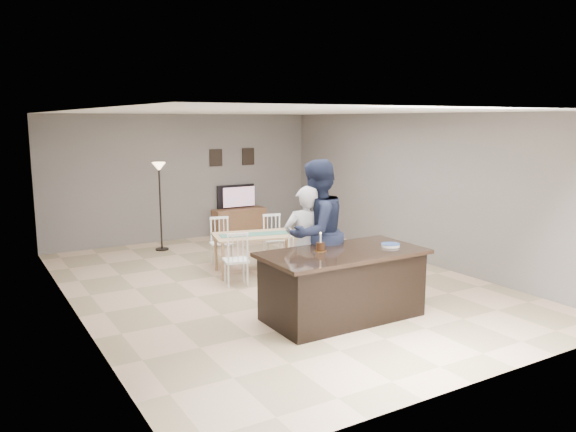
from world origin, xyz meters
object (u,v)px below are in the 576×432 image
tv_console (239,222)px  floor_lamp (159,182)px  plate_stack (390,245)px  kitchen_island (342,284)px  woman (306,246)px  man (316,233)px  television (238,197)px  dining_table (256,241)px  birthday_cake (321,246)px

tv_console → floor_lamp: size_ratio=0.68×
plate_stack → kitchen_island: bearing=171.3°
woman → plate_stack: woman is taller
floor_lamp → kitchen_island: bearing=-81.0°
man → plate_stack: man is taller
woman → floor_lamp: 4.39m
television → dining_table: (-1.14, -3.10, -0.31)m
woman → birthday_cake: size_ratio=6.83×
plate_stack → floor_lamp: 5.36m
television → birthday_cake: bearing=75.2°
floor_lamp → man: bearing=-79.5°
woman → floor_lamp: floor_lamp is taller
television → birthday_cake: size_ratio=3.69×
tv_console → woman: 5.07m
kitchen_island → tv_console: kitchen_island is taller
woman → plate_stack: (0.83, -0.81, 0.07)m
plate_stack → dining_table: size_ratio=0.14×
television → plate_stack: bearing=85.1°
kitchen_island → television: bearing=78.0°
tv_console → floor_lamp: floor_lamp is taller
kitchen_island → woman: woman is taller
man → birthday_cake: (-0.25, -0.49, -0.07)m
television → woman: bearing=75.0°
man → kitchen_island: bearing=70.5°
television → woman: (-1.32, -4.94, -0.02)m
birthday_cake → floor_lamp: (-0.56, 4.84, 0.41)m
plate_stack → dining_table: 2.76m
birthday_cake → dining_table: 2.43m
woman → floor_lamp: (-0.67, 4.31, 0.52)m
kitchen_island → birthday_cake: 0.58m
kitchen_island → floor_lamp: bearing=99.0°
television → man: (-1.19, -4.98, 0.16)m
dining_table → man: bearing=-77.8°
birthday_cake → dining_table: bearing=82.9°
tv_console → man: 5.11m
man → dining_table: (0.05, 1.89, -0.47)m
plate_stack → floor_lamp: (-1.51, 5.12, 0.44)m
tv_console → television: (0.00, 0.07, 0.56)m
television → tv_console: bearing=90.0°
man → birthday_cake: man is taller
floor_lamp → dining_table: bearing=-70.9°
woman → man: (0.13, -0.05, 0.18)m
woman → man: 0.23m
floor_lamp → tv_console: bearing=15.6°
woman → birthday_cake: (-0.12, -0.54, 0.11)m
tv_console → man: (-1.19, -4.91, 0.72)m
kitchen_island → woman: size_ratio=1.27×
kitchen_island → tv_console: size_ratio=1.79×
tv_console → floor_lamp: (-2.00, -0.56, 1.06)m
tv_console → kitchen_island: bearing=-102.2°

